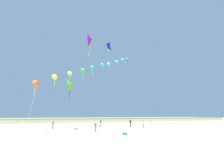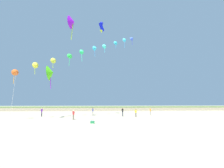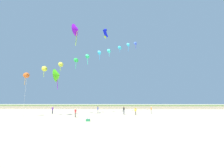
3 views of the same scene
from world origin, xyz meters
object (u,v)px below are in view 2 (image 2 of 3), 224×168
(person_near_right, at_px, (123,111))
(large_kite_high_solo, at_px, (101,27))
(person_mid_center, at_px, (42,112))
(person_far_right, at_px, (73,114))
(person_near_left, at_px, (150,111))
(large_kite_low_lead, at_px, (51,73))
(beach_cooler, at_px, (92,122))
(large_kite_mid_trail, at_px, (72,22))
(person_far_center, at_px, (136,112))
(person_far_left, at_px, (93,111))

(person_near_right, relative_size, large_kite_high_solo, 0.66)
(person_mid_center, height_order, person_far_right, person_mid_center)
(person_near_left, distance_m, large_kite_low_lead, 22.32)
(beach_cooler, bearing_deg, person_far_right, 122.62)
(person_near_left, height_order, large_kite_mid_trail, large_kite_mid_trail)
(person_far_center, relative_size, large_kite_low_lead, 0.37)
(large_kite_low_lead, relative_size, beach_cooler, 7.48)
(large_kite_high_solo, bearing_deg, large_kite_mid_trail, -132.59)
(person_mid_center, relative_size, large_kite_low_lead, 0.39)
(person_near_right, bearing_deg, person_far_left, 154.15)
(person_mid_center, height_order, beach_cooler, person_mid_center)
(person_mid_center, bearing_deg, large_kite_high_solo, 8.03)
(person_far_left, relative_size, large_kite_mid_trail, 0.35)
(person_far_center, bearing_deg, person_far_left, 150.82)
(person_near_left, xyz_separation_m, large_kite_low_lead, (-20.20, -6.14, 7.23))
(person_near_right, xyz_separation_m, beach_cooler, (-5.78, -11.41, -0.78))
(person_near_right, bearing_deg, person_near_left, 19.94)
(large_kite_mid_trail, bearing_deg, person_mid_center, 144.87)
(person_near_right, bearing_deg, large_kite_low_lead, -164.59)
(large_kite_low_lead, relative_size, large_kite_mid_trail, 0.90)
(person_near_right, bearing_deg, person_far_center, -36.92)
(beach_cooler, bearing_deg, large_kite_low_lead, 135.84)
(person_far_right, bearing_deg, large_kite_high_solo, 62.30)
(person_mid_center, distance_m, person_far_left, 10.48)
(person_far_center, height_order, beach_cooler, person_far_center)
(person_far_right, height_order, person_far_center, person_far_center)
(beach_cooler, bearing_deg, person_near_left, 48.18)
(person_far_center, relative_size, large_kite_mid_trail, 0.34)
(person_near_left, relative_size, large_kite_high_solo, 0.64)
(large_kite_low_lead, xyz_separation_m, beach_cooler, (7.87, -7.64, -7.99))
(large_kite_low_lead, distance_m, beach_cooler, 13.57)
(person_near_right, distance_m, large_kite_high_solo, 19.82)
(person_near_right, relative_size, person_mid_center, 1.02)
(person_far_right, xyz_separation_m, beach_cooler, (3.31, -5.17, -0.71))
(person_far_left, height_order, large_kite_low_lead, large_kite_low_lead)
(large_kite_mid_trail, bearing_deg, person_far_center, 7.86)
(person_mid_center, bearing_deg, person_near_left, 3.44)
(large_kite_high_solo, distance_m, beach_cooler, 24.44)
(person_mid_center, height_order, person_far_center, person_mid_center)
(person_near_right, relative_size, large_kite_mid_trail, 0.36)
(person_far_left, height_order, beach_cooler, person_far_left)
(person_near_left, bearing_deg, person_far_right, -151.15)
(person_far_left, distance_m, beach_cooler, 14.42)
(person_near_left, xyz_separation_m, person_far_left, (-12.71, 0.61, 0.01))
(person_near_left, height_order, large_kite_high_solo, large_kite_high_solo)
(person_mid_center, relative_size, large_kite_mid_trail, 0.35)
(large_kite_low_lead, bearing_deg, person_mid_center, 120.46)
(person_far_left, relative_size, large_kite_high_solo, 0.65)
(large_kite_mid_trail, height_order, large_kite_high_solo, large_kite_high_solo)
(person_near_right, xyz_separation_m, large_kite_high_solo, (-4.40, 2.69, 19.13))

